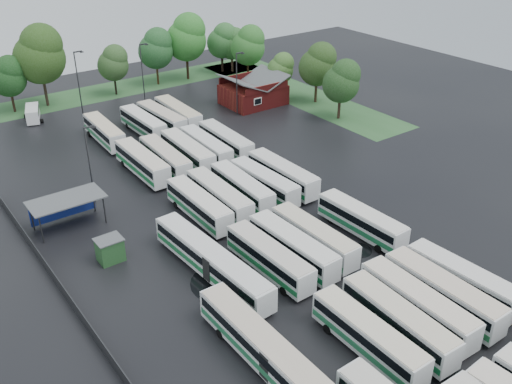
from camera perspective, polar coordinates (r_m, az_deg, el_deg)
ground at (r=59.38m, az=5.34°, el=-7.11°), size 160.00×160.00×0.00m
brick_building at (r=102.12m, az=-0.27°, el=9.81°), size 10.07×8.60×5.39m
wash_shed at (r=67.42m, az=-18.52°, el=-0.96°), size 8.20×4.20×3.58m
utility_hut at (r=60.73m, az=-14.40°, el=-5.59°), size 2.70×2.20×2.62m
grass_strip_north at (r=111.67m, az=-16.47°, el=9.28°), size 80.00×10.00×0.01m
grass_strip_east at (r=108.61m, az=4.06°, el=9.85°), size 10.00×50.00×0.01m
west_fence at (r=56.12m, az=-18.08°, el=-10.26°), size 0.10×50.00×1.20m
bus_r1c0 at (r=49.06m, az=11.16°, el=-13.96°), size 2.55×11.33×3.14m
bus_r1c1 at (r=51.00m, az=14.03°, el=-12.36°), size 3.04×11.70×3.23m
bus_r1c2 at (r=53.08m, az=15.83°, el=-10.72°), size 2.94×11.92×3.29m
bus_r1c3 at (r=55.03m, az=18.15°, el=-9.52°), size 2.67×11.96×3.32m
bus_r1c4 at (r=57.44m, az=19.91°, el=-8.20°), size 2.92×11.41×3.15m
bus_r2c0 at (r=56.90m, az=1.34°, el=-6.60°), size 2.61×11.43×3.17m
bus_r2c1 at (r=58.58m, az=3.69°, el=-5.47°), size 2.73×11.71×3.24m
bus_r2c2 at (r=60.39m, az=5.78°, el=-4.47°), size 2.54×11.45×3.18m
bus_r2c4 at (r=63.93m, az=10.50°, el=-2.84°), size 2.73×11.41×3.16m
bus_r3c0 at (r=66.20m, az=-5.72°, el=-1.30°), size 2.58×11.39×3.16m
bus_r3c1 at (r=67.77m, az=-3.71°, el=-0.41°), size 2.88×11.75×3.25m
bus_r3c2 at (r=69.72m, az=-1.43°, el=0.45°), size 2.92×11.37×3.14m
bus_r3c3 at (r=70.94m, az=0.78°, el=0.98°), size 2.78×11.34×3.14m
bus_r3c4 at (r=72.87m, az=2.66°, el=1.80°), size 2.58×11.76×3.27m
bus_r4c0 at (r=77.37m, az=-11.31°, el=2.92°), size 2.67×11.93×3.31m
bus_r4c1 at (r=78.25m, az=-9.06°, el=3.38°), size 3.02×11.67×3.22m
bus_r4c2 at (r=79.61m, az=-6.87°, el=4.03°), size 3.06×12.01×3.31m
bus_r4c3 at (r=81.10m, az=-5.06°, el=4.54°), size 2.87×11.49×3.17m
bus_r4c4 at (r=82.69m, az=-3.06°, el=5.12°), size 2.95×11.74×3.24m
bus_r5c0 at (r=88.84m, az=-14.94°, el=5.84°), size 2.91×11.49×3.17m
bus_r5c2 at (r=90.80m, az=-11.22°, el=6.76°), size 2.50×11.41×3.17m
bus_r5c3 at (r=92.19m, az=-9.42°, el=7.28°), size 2.94×11.74×3.24m
bus_r5c4 at (r=93.57m, az=-7.80°, el=7.75°), size 2.95×12.03×3.33m
artic_bus_west_b at (r=56.53m, az=-4.46°, el=-6.92°), size 3.20×17.26×3.19m
artic_bus_west_c at (r=46.66m, az=1.36°, el=-15.92°), size 2.51×17.12×3.17m
minibus at (r=101.42m, az=-21.43°, el=7.35°), size 3.54×5.71×2.34m
tree_north_1 at (r=105.37m, az=-23.49°, el=10.60°), size 5.92×5.92×9.80m
tree_north_2 at (r=105.71m, az=-20.78°, el=12.81°), size 8.64×8.64×14.32m
tree_north_3 at (r=109.06m, az=-14.04°, el=12.45°), size 5.61×5.61×9.29m
tree_north_4 at (r=113.14m, az=-9.93°, el=13.99°), size 6.63×6.63×10.98m
tree_north_5 at (r=115.36m, az=-6.91°, el=15.15°), size 7.88×7.88×13.05m
tree_north_6 at (r=120.27m, az=-3.34°, el=14.90°), size 6.07×6.07×10.06m
tree_east_0 at (r=94.92m, az=8.65°, el=10.94°), size 6.05×6.05×10.02m
tree_east_1 at (r=102.17m, az=6.28°, el=12.61°), size 6.49×6.49×10.75m
tree_east_2 at (r=105.77m, az=2.53°, el=12.30°), size 4.83×4.83×8.01m
tree_east_3 at (r=114.06m, az=-0.72°, el=14.50°), size 6.61×6.61×10.95m
tree_east_4 at (r=120.34m, az=-2.33°, el=14.63°), size 5.51×5.51×9.12m
lamp_post_ne at (r=95.84m, az=-1.87°, el=11.19°), size 1.62×0.32×10.50m
lamp_post_nw at (r=70.44m, az=-16.29°, el=3.15°), size 1.51×0.29×9.78m
lamp_post_back_w at (r=99.69m, az=-17.31°, el=10.74°), size 1.67×0.32×10.82m
lamp_post_back_e at (r=102.83m, az=-11.25°, el=11.91°), size 1.63×0.32×10.60m
puddle_2 at (r=56.64m, az=-2.99°, el=-9.00°), size 7.10×7.10×0.01m
puddle_3 at (r=62.05m, az=10.17°, el=-5.75°), size 2.99×2.99×0.01m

